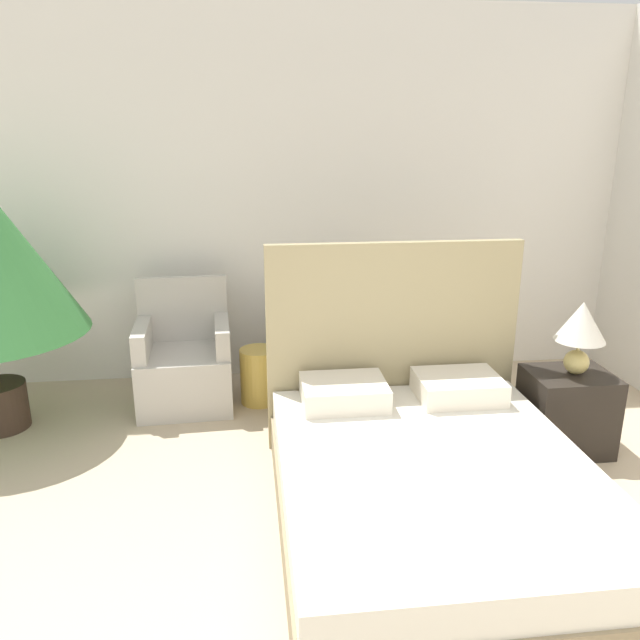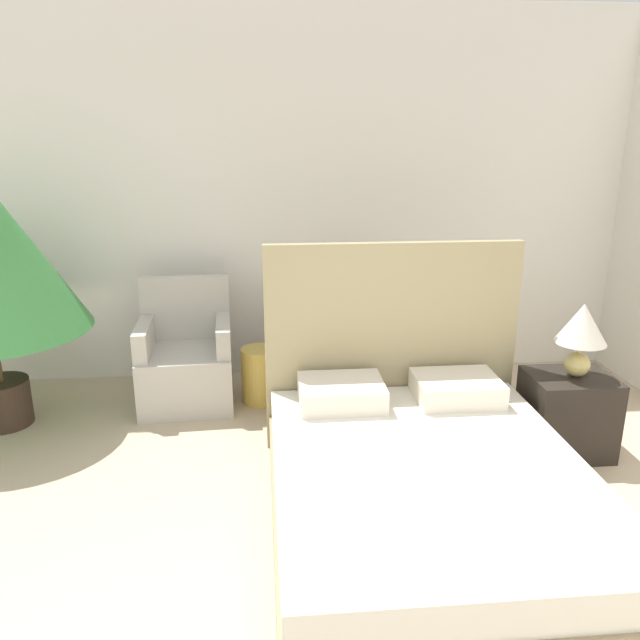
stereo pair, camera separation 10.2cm
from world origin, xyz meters
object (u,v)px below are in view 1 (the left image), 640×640
(nightstand, at_px, (566,411))
(side_table, at_px, (259,376))
(bed, at_px, (428,475))
(armchair_near_window_left, at_px, (185,368))
(table_lamp, at_px, (581,327))
(armchair_near_window_right, at_px, (331,361))

(nightstand, relative_size, side_table, 1.24)
(bed, height_order, armchair_near_window_left, bed)
(bed, relative_size, table_lamp, 4.31)
(bed, distance_m, armchair_near_window_right, 1.64)
(nightstand, xyz_separation_m, table_lamp, (0.02, -0.00, 0.56))
(armchair_near_window_left, xyz_separation_m, side_table, (0.55, -0.03, -0.08))
(armchair_near_window_right, bearing_deg, armchair_near_window_left, -174.16)
(nightstand, bearing_deg, armchair_near_window_left, 158.27)
(bed, distance_m, side_table, 1.80)
(armchair_near_window_left, distance_m, table_lamp, 2.74)
(nightstand, distance_m, table_lamp, 0.57)
(table_lamp, height_order, side_table, table_lamp)
(armchair_near_window_left, height_order, nightstand, armchair_near_window_left)
(table_lamp, xyz_separation_m, side_table, (-1.95, 0.96, -0.61))
(armchair_near_window_left, xyz_separation_m, armchair_near_window_right, (1.09, -0.00, 0.00))
(bed, xyz_separation_m, nightstand, (1.09, 0.63, 0.01))
(armchair_near_window_right, relative_size, nightstand, 1.77)
(armchair_near_window_right, xyz_separation_m, nightstand, (1.38, -0.99, -0.03))
(nightstand, bearing_deg, armchair_near_window_right, 144.45)
(nightstand, height_order, side_table, nightstand)
(bed, bearing_deg, nightstand, 30.15)
(bed, distance_m, nightstand, 1.26)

